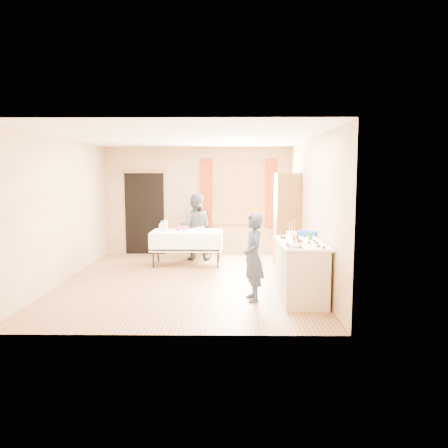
{
  "coord_description": "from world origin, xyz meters",
  "views": [
    {
      "loc": [
        0.77,
        -7.87,
        1.95
      ],
      "look_at": [
        0.68,
        0.0,
        1.05
      ],
      "focal_mm": 35.0,
      "sensor_mm": 36.0,
      "label": 1
    }
  ],
  "objects_px": {
    "cabinet": "(287,220)",
    "chair": "(201,243)",
    "girl": "(253,257)",
    "woman": "(196,227)",
    "party_table": "(187,245)",
    "counter": "(301,270)"
  },
  "relations": [
    {
      "from": "counter",
      "to": "chair",
      "type": "distance_m",
      "value": 3.93
    },
    {
      "from": "chair",
      "to": "cabinet",
      "type": "bearing_deg",
      "value": -43.28
    },
    {
      "from": "cabinet",
      "to": "woman",
      "type": "distance_m",
      "value": 2.12
    },
    {
      "from": "cabinet",
      "to": "chair",
      "type": "height_order",
      "value": "cabinet"
    },
    {
      "from": "chair",
      "to": "counter",
      "type": "bearing_deg",
      "value": -77.11
    },
    {
      "from": "chair",
      "to": "girl",
      "type": "distance_m",
      "value": 3.75
    },
    {
      "from": "party_table",
      "to": "woman",
      "type": "xyz_separation_m",
      "value": [
        0.14,
        0.63,
        0.31
      ]
    },
    {
      "from": "girl",
      "to": "woman",
      "type": "distance_m",
      "value": 3.44
    },
    {
      "from": "cabinet",
      "to": "girl",
      "type": "height_order",
      "value": "cabinet"
    },
    {
      "from": "cabinet",
      "to": "woman",
      "type": "xyz_separation_m",
      "value": [
        -1.99,
        0.71,
        -0.23
      ]
    },
    {
      "from": "chair",
      "to": "woman",
      "type": "distance_m",
      "value": 0.56
    },
    {
      "from": "girl",
      "to": "woman",
      "type": "height_order",
      "value": "woman"
    },
    {
      "from": "woman",
      "to": "counter",
      "type": "bearing_deg",
      "value": 128.47
    },
    {
      "from": "cabinet",
      "to": "party_table",
      "type": "bearing_deg",
      "value": 177.73
    },
    {
      "from": "counter",
      "to": "chair",
      "type": "relative_size",
      "value": 1.34
    },
    {
      "from": "cabinet",
      "to": "chair",
      "type": "bearing_deg",
      "value": 151.01
    },
    {
      "from": "cabinet",
      "to": "chair",
      "type": "relative_size",
      "value": 1.83
    },
    {
      "from": "chair",
      "to": "woman",
      "type": "relative_size",
      "value": 0.71
    },
    {
      "from": "chair",
      "to": "girl",
      "type": "bearing_deg",
      "value": -88.04
    },
    {
      "from": "party_table",
      "to": "chair",
      "type": "xyz_separation_m",
      "value": [
        0.23,
        0.96,
        -0.12
      ]
    },
    {
      "from": "party_table",
      "to": "girl",
      "type": "xyz_separation_m",
      "value": [
        1.28,
        -2.62,
        0.23
      ]
    },
    {
      "from": "party_table",
      "to": "girl",
      "type": "height_order",
      "value": "girl"
    }
  ]
}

